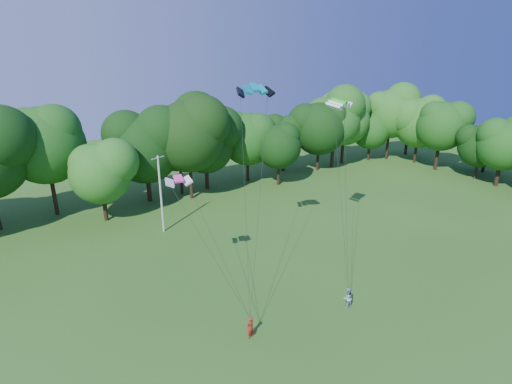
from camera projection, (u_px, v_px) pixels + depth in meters
utility_pole at (161, 194)px, 40.77m from camera, size 1.52×0.76×8.20m
kite_flyer_left at (250, 327)px, 26.20m from camera, size 0.66×0.52×1.58m
kite_flyer_right at (347, 298)px, 29.36m from camera, size 0.83×0.67×1.61m
kite_teal at (254, 87)px, 30.58m from camera, size 3.03×1.84×0.65m
kite_green at (339, 101)px, 34.50m from camera, size 3.31×2.49×0.50m
kite_pink at (178, 179)px, 28.52m from camera, size 2.02×1.23×0.40m
tree_back_center at (188, 130)px, 48.86m from camera, size 9.77×9.77×14.21m
tree_back_east at (335, 118)px, 63.20m from camera, size 8.89×8.89×12.93m
tree_flank_east at (489, 139)px, 61.27m from camera, size 5.92×5.92×8.61m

